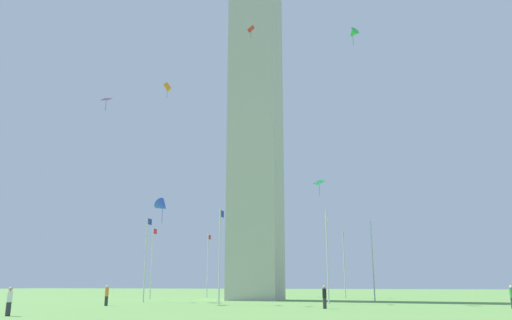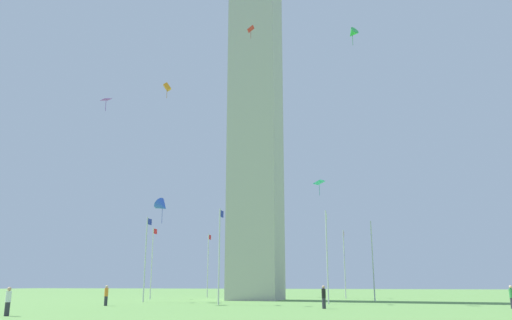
{
  "view_description": "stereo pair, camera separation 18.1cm",
  "coord_description": "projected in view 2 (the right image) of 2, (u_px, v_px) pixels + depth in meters",
  "views": [
    {
      "loc": [
        -58.81,
        -15.27,
        1.88
      ],
      "look_at": [
        0.0,
        0.0,
        16.95
      ],
      "focal_mm": 35.05,
      "sensor_mm": 36.0,
      "label": 1
    },
    {
      "loc": [
        -58.76,
        -15.45,
        1.88
      ],
      "look_at": [
        0.0,
        0.0,
        16.95
      ],
      "focal_mm": 35.05,
      "sensor_mm": 36.0,
      "label": 2
    }
  ],
  "objects": [
    {
      "name": "ground_plane",
      "position": [
        256.0,
        300.0,
        58.52
      ],
      "size": [
        260.0,
        260.0,
        0.0
      ],
      "primitive_type": "plane",
      "color": "#609347"
    },
    {
      "name": "obelisk_monument",
      "position": [
        256.0,
        86.0,
        64.99
      ],
      "size": [
        5.91,
        5.91,
        53.72
      ],
      "color": "#B7B2A8",
      "rests_on": "ground"
    },
    {
      "name": "flagpole_n",
      "position": [
        280.0,
        263.0,
        72.52
      ],
      "size": [
        1.12,
        0.14,
        8.88
      ],
      "color": "silver",
      "rests_on": "ground"
    },
    {
      "name": "flagpole_ne",
      "position": [
        208.0,
        262.0,
        71.15
      ],
      "size": [
        1.12,
        0.14,
        8.88
      ],
      "color": "silver",
      "rests_on": "ground"
    },
    {
      "name": "flagpole_e",
      "position": [
        152.0,
        260.0,
        63.1
      ],
      "size": [
        1.12,
        0.14,
        8.88
      ],
      "color": "silver",
      "rests_on": "ground"
    },
    {
      "name": "flagpole_se",
      "position": [
        146.0,
        255.0,
        53.08
      ],
      "size": [
        1.12,
        0.14,
        8.88
      ],
      "color": "silver",
      "rests_on": "ground"
    },
    {
      "name": "flagpole_s",
      "position": [
        219.0,
        251.0,
        46.96
      ],
      "size": [
        1.12,
        0.14,
        8.88
      ],
      "color": "silver",
      "rests_on": "ground"
    },
    {
      "name": "flagpole_sw",
      "position": [
        327.0,
        252.0,
        48.33
      ],
      "size": [
        1.12,
        0.14,
        8.88
      ],
      "color": "silver",
      "rests_on": "ground"
    },
    {
      "name": "flagpole_w",
      "position": [
        373.0,
        257.0,
        56.38
      ],
      "size": [
        1.12,
        0.14,
        8.88
      ],
      "color": "silver",
      "rests_on": "ground"
    },
    {
      "name": "flagpole_nw",
      "position": [
        344.0,
        261.0,
        66.4
      ],
      "size": [
        1.12,
        0.14,
        8.88
      ],
      "color": "silver",
      "rests_on": "ground"
    },
    {
      "name": "person_green_shirt",
      "position": [
        512.0,
        297.0,
        38.58
      ],
      "size": [
        0.32,
        0.32,
        1.75
      ],
      "rotation": [
        0.0,
        0.0,
        1.5
      ],
      "color": "#2D2D38",
      "rests_on": "ground"
    },
    {
      "name": "person_orange_shirt",
      "position": [
        106.0,
        296.0,
        43.57
      ],
      "size": [
        0.32,
        0.32,
        1.75
      ],
      "rotation": [
        0.0,
        0.0,
        0.1
      ],
      "color": "#2D2D38",
      "rests_on": "ground"
    },
    {
      "name": "person_white_shirt",
      "position": [
        8.0,
        302.0,
        29.83
      ],
      "size": [
        0.32,
        0.32,
        1.68
      ],
      "rotation": [
        0.0,
        0.0,
        -0.43
      ],
      "color": "#2D2D38",
      "rests_on": "ground"
    },
    {
      "name": "person_black_shirt",
      "position": [
        324.0,
        297.0,
        38.57
      ],
      "size": [
        0.32,
        0.32,
        1.74
      ],
      "rotation": [
        0.0,
        0.0,
        0.63
      ],
      "color": "#2D2D38",
      "rests_on": "ground"
    },
    {
      "name": "kite_blue_delta",
      "position": [
        162.0,
        206.0,
        54.99
      ],
      "size": [
        1.78,
        2.09,
        2.84
      ],
      "color": "blue"
    },
    {
      "name": "kite_orange_box",
      "position": [
        167.0,
        87.0,
        53.39
      ],
      "size": [
        0.79,
        0.96,
        1.72
      ],
      "color": "orange"
    },
    {
      "name": "kite_purple_diamond",
      "position": [
        106.0,
        100.0,
        55.2
      ],
      "size": [
        1.28,
        1.29,
        1.5
      ],
      "color": "purple"
    },
    {
      "name": "kite_green_delta",
      "position": [
        352.0,
        33.0,
        50.44
      ],
      "size": [
        1.49,
        1.5,
        1.92
      ],
      "color": "green"
    },
    {
      "name": "kite_cyan_diamond",
      "position": [
        319.0,
        183.0,
        58.51
      ],
      "size": [
        1.47,
        1.45,
        1.75
      ],
      "color": "#33C6D1"
    },
    {
      "name": "kite_red_diamond",
      "position": [
        251.0,
        29.0,
        59.23
      ],
      "size": [
        0.92,
        0.76,
        1.51
      ],
      "color": "red"
    }
  ]
}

